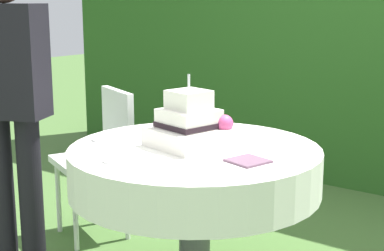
{
  "coord_description": "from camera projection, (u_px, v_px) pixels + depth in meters",
  "views": [
    {
      "loc": [
        1.53,
        -2.08,
        1.42
      ],
      "look_at": [
        -0.02,
        0.0,
        0.85
      ],
      "focal_mm": 54.33,
      "sensor_mm": 36.0,
      "label": 1
    }
  ],
  "objects": [
    {
      "name": "standing_person",
      "position": [
        10.0,
        101.0,
        2.85
      ],
      "size": [
        0.41,
        0.33,
        1.6
      ],
      "color": "black",
      "rests_on": "ground_plane"
    },
    {
      "name": "wedding_cake",
      "position": [
        191.0,
        126.0,
        2.67
      ],
      "size": [
        0.37,
        0.37,
        0.33
      ],
      "color": "white",
      "rests_on": "cake_table"
    },
    {
      "name": "serving_plate_right",
      "position": [
        104.0,
        139.0,
        2.8
      ],
      "size": [
        0.12,
        0.12,
        0.01
      ],
      "primitive_type": "cylinder",
      "color": "white",
      "rests_on": "cake_table"
    },
    {
      "name": "serving_plate_far",
      "position": [
        116.0,
        160.0,
        2.44
      ],
      "size": [
        0.12,
        0.12,
        0.01
      ],
      "primitive_type": "cylinder",
      "color": "white",
      "rests_on": "cake_table"
    },
    {
      "name": "garden_chair",
      "position": [
        103.0,
        148.0,
        3.5
      ],
      "size": [
        0.53,
        0.53,
        0.89
      ],
      "color": "white",
      "rests_on": "ground_plane"
    },
    {
      "name": "cake_table",
      "position": [
        195.0,
        171.0,
        2.69
      ],
      "size": [
        1.16,
        1.16,
        0.75
      ],
      "color": "#4C4C51",
      "rests_on": "ground_plane"
    },
    {
      "name": "serving_plate_near",
      "position": [
        202.0,
        127.0,
        3.06
      ],
      "size": [
        0.14,
        0.14,
        0.01
      ],
      "primitive_type": "cylinder",
      "color": "white",
      "rests_on": "cake_table"
    },
    {
      "name": "foliage_hedge",
      "position": [
        377.0,
        29.0,
        4.41
      ],
      "size": [
        5.77,
        0.63,
        2.39
      ],
      "primitive_type": "cube",
      "color": "#28561E",
      "rests_on": "ground_plane"
    },
    {
      "name": "serving_plate_left",
      "position": [
        284.0,
        142.0,
        2.73
      ],
      "size": [
        0.1,
        0.1,
        0.01
      ],
      "primitive_type": "cylinder",
      "color": "white",
      "rests_on": "cake_table"
    },
    {
      "name": "napkin_stack",
      "position": [
        248.0,
        161.0,
        2.42
      ],
      "size": [
        0.18,
        0.18,
        0.01
      ],
      "primitive_type": "cube",
      "rotation": [
        0.0,
        0.0,
        -0.27
      ],
      "color": "#6B4C60",
      "rests_on": "cake_table"
    }
  ]
}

